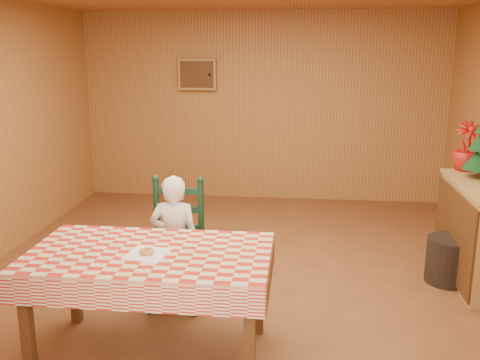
{
  "coord_description": "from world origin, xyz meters",
  "views": [
    {
      "loc": [
        0.52,
        -4.44,
        2.11
      ],
      "look_at": [
        0.0,
        0.2,
        0.95
      ],
      "focal_mm": 40.0,
      "sensor_mm": 36.0,
      "label": 1
    }
  ],
  "objects_px": {
    "dining_table": "(150,263)",
    "storage_bin": "(450,260)",
    "ladder_chair": "(177,246)",
    "seated_child": "(175,242)"
  },
  "relations": [
    {
      "from": "dining_table",
      "to": "storage_bin",
      "type": "xyz_separation_m",
      "value": [
        2.39,
        1.47,
        -0.48
      ]
    },
    {
      "from": "ladder_chair",
      "to": "seated_child",
      "type": "xyz_separation_m",
      "value": [
        0.0,
        -0.06,
        0.06
      ]
    },
    {
      "from": "seated_child",
      "to": "dining_table",
      "type": "bearing_deg",
      "value": 90.0
    },
    {
      "from": "seated_child",
      "to": "storage_bin",
      "type": "bearing_deg",
      "value": -162.87
    },
    {
      "from": "dining_table",
      "to": "storage_bin",
      "type": "bearing_deg",
      "value": 31.51
    },
    {
      "from": "storage_bin",
      "to": "seated_child",
      "type": "bearing_deg",
      "value": -162.87
    },
    {
      "from": "seated_child",
      "to": "ladder_chair",
      "type": "bearing_deg",
      "value": -90.0
    },
    {
      "from": "ladder_chair",
      "to": "seated_child",
      "type": "relative_size",
      "value": 0.96
    },
    {
      "from": "ladder_chair",
      "to": "dining_table",
      "type": "bearing_deg",
      "value": -90.0
    },
    {
      "from": "ladder_chair",
      "to": "storage_bin",
      "type": "relative_size",
      "value": 2.56
    }
  ]
}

